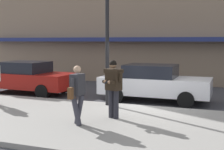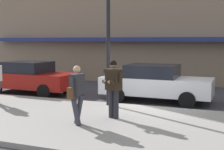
{
  "view_description": "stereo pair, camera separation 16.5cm",
  "coord_description": "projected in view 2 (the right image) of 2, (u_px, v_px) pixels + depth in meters",
  "views": [
    {
      "loc": [
        2.78,
        -11.31,
        2.53
      ],
      "look_at": [
        -0.53,
        -2.47,
        1.49
      ],
      "focal_mm": 50.0,
      "sensor_mm": 36.0,
      "label": 1
    },
    {
      "loc": [
        2.94,
        -11.25,
        2.53
      ],
      "look_at": [
        -0.53,
        -2.47,
        1.49
      ],
      "focal_mm": 50.0,
      "sensor_mm": 36.0,
      "label": 2
    }
  ],
  "objects": [
    {
      "name": "ground_plane",
      "position": [
        149.0,
        108.0,
        11.75
      ],
      "size": [
        80.0,
        80.0,
        0.0
      ],
      "primitive_type": "plane",
      "color": "#3D3D42"
    },
    {
      "name": "pedestrian_with_bag",
      "position": [
        77.0,
        91.0,
        8.82
      ],
      "size": [
        0.34,
        0.72,
        1.7
      ],
      "color": "#33333D",
      "rests_on": "sidewalk"
    },
    {
      "name": "sidewalk",
      "position": [
        158.0,
        129.0,
        8.74
      ],
      "size": [
        32.0,
        5.3,
        0.14
      ],
      "primitive_type": "cube",
      "color": "gray",
      "rests_on": "ground"
    },
    {
      "name": "parked_sedan_near",
      "position": [
        30.0,
        77.0,
        14.91
      ],
      "size": [
        4.58,
        2.09,
        1.54
      ],
      "color": "maroon",
      "rests_on": "ground"
    },
    {
      "name": "curb_paint_line",
      "position": [
        176.0,
        110.0,
        11.43
      ],
      "size": [
        28.0,
        0.12,
        0.01
      ],
      "primitive_type": "cube",
      "color": "silver",
      "rests_on": "ground"
    },
    {
      "name": "man_texting_on_phone",
      "position": [
        113.0,
        83.0,
        9.55
      ],
      "size": [
        0.62,
        0.65,
        1.81
      ],
      "color": "#23232B",
      "rests_on": "sidewalk"
    },
    {
      "name": "street_lamp_post",
      "position": [
        108.0,
        24.0,
        11.31
      ],
      "size": [
        0.36,
        0.36,
        4.88
      ],
      "color": "black",
      "rests_on": "sidewalk"
    },
    {
      "name": "parked_sedan_mid",
      "position": [
        155.0,
        83.0,
        12.93
      ],
      "size": [
        4.52,
        1.96,
        1.54
      ],
      "color": "silver",
      "rests_on": "ground"
    }
  ]
}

